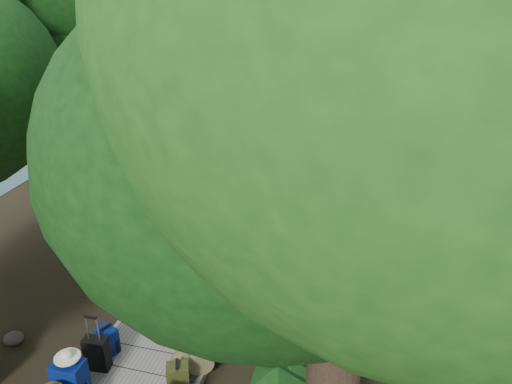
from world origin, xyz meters
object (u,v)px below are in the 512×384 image
(duffel_right_khaki, at_px, (198,352))
(suitcase_on_boardwalk, at_px, (97,353))
(backpack_left_c, at_px, (71,380))
(duffel_right_black, at_px, (202,331))
(backpack_right_d, at_px, (178,376))
(sun_lounger, at_px, (393,146))
(kayak, at_px, (220,124))
(lone_suitcase_on_sand, at_px, (291,145))
(backpack_left_d, at_px, (107,339))

(duffel_right_khaki, xyz_separation_m, suitcase_on_boardwalk, (-1.54, -0.54, 0.08))
(backpack_left_c, distance_m, duffel_right_black, 2.26)
(backpack_left_c, bearing_deg, suitcase_on_boardwalk, 89.27)
(backpack_right_d, bearing_deg, sun_lounger, 52.80)
(backpack_right_d, bearing_deg, duffel_right_black, 68.02)
(backpack_left_c, bearing_deg, sun_lounger, 68.53)
(duffel_right_black, height_order, sun_lounger, duffel_right_black)
(backpack_right_d, distance_m, sun_lounger, 12.03)
(backpack_right_d, bearing_deg, kayak, 83.32)
(backpack_right_d, xyz_separation_m, suitcase_on_boardwalk, (-1.45, 0.08, 0.04))
(backpack_right_d, bearing_deg, lone_suitcase_on_sand, 69.18)
(backpack_left_d, height_order, duffel_right_black, backpack_left_d)
(duffel_right_khaki, distance_m, kayak, 12.77)
(backpack_left_c, relative_size, backpack_left_d, 1.63)
(backpack_right_d, distance_m, suitcase_on_boardwalk, 1.45)
(duffel_right_black, xyz_separation_m, suitcase_on_boardwalk, (-1.44, -1.03, 0.08))
(duffel_right_khaki, relative_size, suitcase_on_boardwalk, 1.08)
(backpack_left_c, bearing_deg, kayak, 97.89)
(backpack_left_c, xyz_separation_m, backpack_left_d, (-0.04, 1.10, -0.16))
(duffel_right_khaki, height_order, duffel_right_black, duffel_right_black)
(backpack_right_d, bearing_deg, duffel_right_khaki, 58.85)
(backpack_left_c, distance_m, kayak, 13.65)
(backpack_left_c, distance_m, backpack_left_d, 1.11)
(duffel_right_khaki, relative_size, lone_suitcase_on_sand, 0.94)
(backpack_left_c, distance_m, lone_suitcase_on_sand, 11.30)
(duffel_right_black, bearing_deg, kayak, 95.31)
(duffel_right_khaki, height_order, kayak, duffel_right_khaki)
(suitcase_on_boardwalk, bearing_deg, duffel_right_black, 30.27)
(backpack_left_c, xyz_separation_m, kayak, (-2.16, 13.47, -0.38))
(lone_suitcase_on_sand, bearing_deg, duffel_right_khaki, -106.57)
(duffel_right_black, relative_size, suitcase_on_boardwalk, 1.18)
(sun_lounger, bearing_deg, backpack_right_d, -124.18)
(backpack_left_d, relative_size, kayak, 0.18)
(backpack_left_c, distance_m, duffel_right_khaki, 1.99)
(backpack_left_d, relative_size, duffel_right_black, 0.74)
(backpack_left_d, relative_size, lone_suitcase_on_sand, 0.76)
(backpack_left_d, height_order, suitcase_on_boardwalk, suitcase_on_boardwalk)
(lone_suitcase_on_sand, relative_size, kayak, 0.23)
(backpack_left_c, height_order, backpack_left_d, backpack_left_c)
(kayak, bearing_deg, backpack_left_c, -81.72)
(suitcase_on_boardwalk, relative_size, kayak, 0.20)
(duffel_right_khaki, bearing_deg, backpack_left_d, 156.37)
(kayak, height_order, sun_lounger, sun_lounger)
(backpack_left_c, distance_m, suitcase_on_boardwalk, 0.72)
(backpack_right_d, bearing_deg, suitcase_on_boardwalk, 154.63)
(backpack_right_d, xyz_separation_m, duffel_right_black, (-0.01, 1.10, -0.04))
(backpack_left_d, bearing_deg, suitcase_on_boardwalk, -62.44)
(sun_lounger, bearing_deg, duffel_right_khaki, -124.51)
(backpack_left_d, distance_m, duffel_right_khaki, 1.59)
(duffel_right_khaki, height_order, sun_lounger, sun_lounger)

